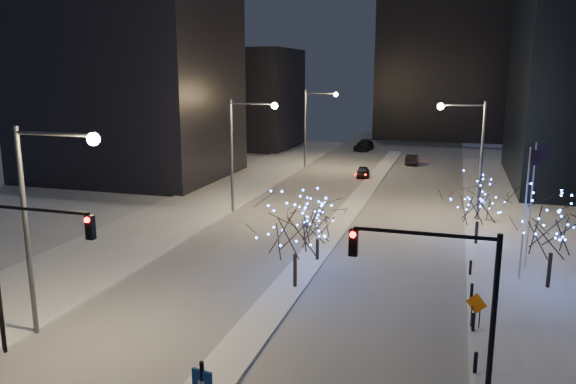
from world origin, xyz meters
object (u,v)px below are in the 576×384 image
at_px(street_lamp_w_far, 313,118).
at_px(holiday_tree_median_near, 295,226).
at_px(traffic_signal_east, 449,291).
at_px(car_far, 364,145).
at_px(holiday_tree_median_far, 318,221).
at_px(street_lamp_w_near, 43,204).
at_px(holiday_tree_plaza_far, 479,201).
at_px(traffic_signal_west, 23,255).
at_px(street_lamp_east, 471,145).
at_px(construction_sign, 476,307).
at_px(holiday_tree_plaza_near, 554,225).
at_px(car_near, 363,172).
at_px(street_lamp_w_mid, 243,140).
at_px(car_mid, 412,159).

relative_size(street_lamp_w_far, holiday_tree_median_near, 1.76).
relative_size(street_lamp_w_far, traffic_signal_east, 1.43).
xyz_separation_m(car_far, holiday_tree_median_far, (5.70, -54.72, 1.97)).
bearing_deg(street_lamp_w_near, holiday_tree_plaza_far, 46.71).
distance_m(traffic_signal_west, holiday_tree_plaza_far, 29.85).
height_order(street_lamp_east, holiday_tree_median_far, street_lamp_east).
bearing_deg(traffic_signal_east, construction_sign, 79.65).
relative_size(holiday_tree_plaza_near, construction_sign, 3.23).
bearing_deg(holiday_tree_median_far, traffic_signal_west, -119.06).
bearing_deg(holiday_tree_plaza_near, car_near, 116.50).
height_order(street_lamp_w_far, holiday_tree_plaza_far, street_lamp_w_far).
relative_size(street_lamp_w_mid, holiday_tree_median_far, 2.29).
bearing_deg(street_lamp_w_far, street_lamp_w_near, -90.00).
distance_m(street_lamp_w_mid, holiday_tree_median_near, 18.69).
bearing_deg(car_far, construction_sign, -69.31).
relative_size(holiday_tree_median_far, holiday_tree_plaza_far, 0.87).
bearing_deg(holiday_tree_median_near, street_lamp_w_far, 102.85).
bearing_deg(construction_sign, holiday_tree_median_near, -170.30).
bearing_deg(street_lamp_w_near, traffic_signal_west, -76.04).
bearing_deg(street_lamp_east, car_mid, 103.25).
distance_m(street_lamp_w_near, holiday_tree_median_near, 13.27).
relative_size(car_near, holiday_tree_plaza_far, 0.75).
xyz_separation_m(street_lamp_w_far, car_far, (3.74, 18.80, -5.70)).
relative_size(street_lamp_w_far, construction_sign, 5.66).
bearing_deg(holiday_tree_plaza_far, street_lamp_w_far, 123.98).
xyz_separation_m(car_mid, construction_sign, (6.96, -50.20, 0.53)).
distance_m(holiday_tree_plaza_near, holiday_tree_plaza_far, 8.60).
bearing_deg(street_lamp_w_near, traffic_signal_east, -3.21).
xyz_separation_m(street_lamp_w_near, traffic_signal_east, (17.88, -1.00, -1.74)).
distance_m(car_near, construction_sign, 40.50).
xyz_separation_m(street_lamp_w_near, car_mid, (12.28, 56.65, -5.82)).
relative_size(street_lamp_w_far, holiday_tree_plaza_far, 1.99).
distance_m(street_lamp_w_near, street_lamp_w_mid, 25.00).
bearing_deg(street_lamp_east, street_lamp_w_far, 130.85).
distance_m(traffic_signal_east, holiday_tree_median_near, 13.21).
bearing_deg(holiday_tree_median_near, car_mid, 86.48).
xyz_separation_m(street_lamp_w_far, holiday_tree_median_near, (9.34, -40.97, -2.69)).
distance_m(car_near, car_far, 23.90).
xyz_separation_m(street_lamp_w_near, holiday_tree_median_far, (9.44, 14.08, -3.72)).
xyz_separation_m(traffic_signal_west, holiday_tree_plaza_near, (22.92, 15.14, -0.89)).
height_order(street_lamp_east, traffic_signal_west, street_lamp_east).
height_order(traffic_signal_west, car_mid, traffic_signal_west).
xyz_separation_m(traffic_signal_east, holiday_tree_median_near, (-8.53, 10.04, -0.95)).
height_order(street_lamp_east, holiday_tree_plaza_far, street_lamp_east).
relative_size(traffic_signal_west, car_mid, 1.69).
xyz_separation_m(traffic_signal_east, holiday_tree_plaza_near, (5.54, 14.14, -0.89)).
bearing_deg(street_lamp_east, street_lamp_w_mid, -171.04).
height_order(street_lamp_w_mid, holiday_tree_plaza_near, street_lamp_w_mid).
bearing_deg(holiday_tree_plaza_far, holiday_tree_median_far, -146.44).
bearing_deg(construction_sign, street_lamp_east, 114.94).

